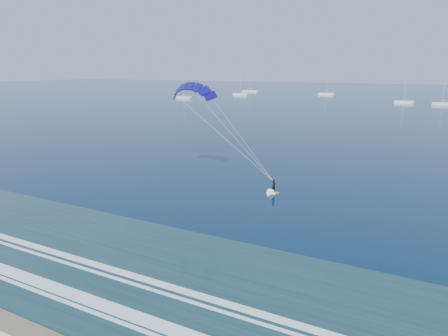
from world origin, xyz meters
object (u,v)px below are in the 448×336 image
sailboat_8 (404,102)px  sailboat_0 (184,97)px  sailboat_1 (240,94)px  sailboat_7 (250,91)px  sailboat_3 (442,104)px  sailboat_2 (326,94)px  kitesurfer_rig (229,132)px

sailboat_8 → sailboat_0: bearing=-169.0°
sailboat_1 → sailboat_7: 35.57m
sailboat_0 → sailboat_7: (6.53, 71.75, -0.00)m
sailboat_3 → sailboat_8: sailboat_8 is taller
sailboat_2 → sailboat_7: bearing=172.9°
sailboat_2 → sailboat_7: 53.92m
sailboat_3 → sailboat_0: bearing=-171.4°
kitesurfer_rig → sailboat_8: 157.48m
sailboat_2 → sailboat_8: sailboat_2 is taller
sailboat_1 → sailboat_7: size_ratio=0.94×
sailboat_3 → sailboat_8: 15.79m
sailboat_2 → sailboat_3: 77.67m
sailboat_3 → sailboat_8: size_ratio=0.96×
sailboat_1 → sailboat_3: sailboat_1 is taller
sailboat_2 → sailboat_8: size_ratio=1.05×
sailboat_0 → sailboat_7: sailboat_7 is taller
sailboat_1 → sailboat_7: sailboat_7 is taller
kitesurfer_rig → sailboat_1: bearing=115.0°
sailboat_2 → sailboat_0: bearing=-132.7°
sailboat_7 → sailboat_8: (99.99, -51.03, 0.01)m
sailboat_0 → sailboat_8: 108.51m
sailboat_0 → sailboat_7: 72.05m
sailboat_1 → sailboat_8: size_ratio=1.03×
kitesurfer_rig → sailboat_3: (25.45, 154.79, -7.04)m
kitesurfer_rig → sailboat_3: bearing=80.7°
sailboat_3 → sailboat_7: (-115.62, 53.26, -0.00)m
kitesurfer_rig → sailboat_1: 191.78m
sailboat_1 → sailboat_7: (-9.09, 34.39, -0.01)m
sailboat_3 → sailboat_7: 127.30m
sailboat_0 → sailboat_1: sailboat_1 is taller
kitesurfer_rig → sailboat_1: (-81.08, 173.65, -7.04)m
sailboat_2 → sailboat_8: bearing=-43.7°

